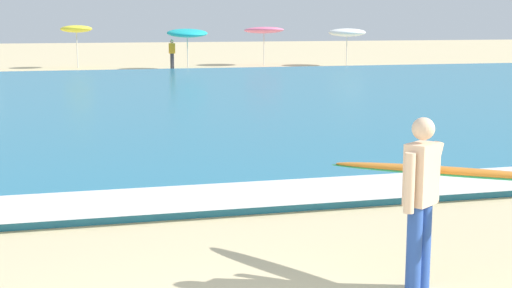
% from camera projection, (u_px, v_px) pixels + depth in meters
% --- Properties ---
extents(sea, '(120.00, 28.00, 0.14)m').
position_uv_depth(sea, '(114.00, 101.00, 23.11)').
color(sea, teal).
rests_on(sea, ground).
extents(surf_foam, '(120.00, 1.52, 0.01)m').
position_uv_depth(surf_foam, '(174.00, 198.00, 10.31)').
color(surf_foam, white).
rests_on(surf_foam, sea).
extents(surfer_with_board, '(1.80, 2.43, 1.73)m').
position_uv_depth(surfer_with_board, '(432.00, 185.00, 7.21)').
color(surfer_with_board, '#284CA3').
rests_on(surfer_with_board, ground).
extents(beach_umbrella_2, '(1.70, 1.72, 2.36)m').
position_uv_depth(beach_umbrella_2, '(76.00, 29.00, 39.49)').
color(beach_umbrella_2, beige).
rests_on(beach_umbrella_2, ground).
extents(beach_umbrella_3, '(2.15, 2.18, 2.21)m').
position_uv_depth(beach_umbrella_3, '(187.00, 33.00, 38.50)').
color(beach_umbrella_3, beige).
rests_on(beach_umbrella_3, ground).
extents(beach_umbrella_4, '(2.30, 2.32, 2.27)m').
position_uv_depth(beach_umbrella_4, '(264.00, 30.00, 42.03)').
color(beach_umbrella_4, beige).
rests_on(beach_umbrella_4, ground).
extents(beach_umbrella_5, '(2.14, 2.14, 2.12)m').
position_uv_depth(beach_umbrella_5, '(347.00, 33.00, 41.66)').
color(beach_umbrella_5, beige).
rests_on(beach_umbrella_5, ground).
extents(beachgoer_near_row_left, '(0.32, 0.20, 1.58)m').
position_uv_depth(beachgoer_near_row_left, '(172.00, 53.00, 38.79)').
color(beachgoer_near_row_left, '#383842').
rests_on(beachgoer_near_row_left, ground).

